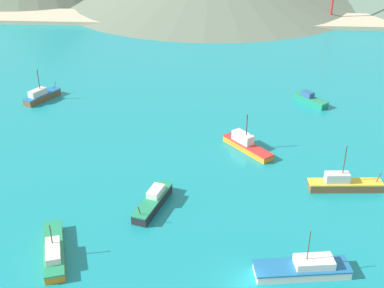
# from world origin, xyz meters

# --- Properties ---
(ground) EXTENTS (260.00, 280.00, 0.50)m
(ground) POSITION_xyz_m (0.00, 30.00, -0.25)
(ground) COLOR teal
(fishing_boat_0) EXTENTS (8.42, 9.34, 6.44)m
(fishing_boat_0) POSITION_xyz_m (0.88, 31.96, 0.96)
(fishing_boat_0) COLOR orange
(fishing_boat_0) RESTS_ON ground
(fishing_boat_1) EXTENTS (11.38, 4.60, 6.07)m
(fishing_boat_1) POSITION_xyz_m (6.65, 2.28, 0.80)
(fishing_boat_1) COLOR silver
(fishing_boat_1) RESTS_ON ground
(fishing_boat_2) EXTENTS (4.74, 9.56, 3.04)m
(fishing_boat_2) POSITION_xyz_m (-12.45, 14.38, 0.90)
(fishing_boat_2) COLOR #232328
(fishing_boat_2) RESTS_ON ground
(fishing_boat_4) EXTENTS (5.96, 8.57, 6.60)m
(fishing_boat_4) POSITION_xyz_m (-40.34, 50.46, 0.99)
(fishing_boat_4) COLOR brown
(fishing_boat_4) RESTS_ON ground
(fishing_boat_5) EXTENTS (6.55, 6.98, 2.30)m
(fishing_boat_5) POSITION_xyz_m (14.34, 52.34, 0.82)
(fishing_boat_5) COLOR #198466
(fishing_boat_5) RESTS_ON ground
(fishing_boat_6) EXTENTS (5.54, 10.79, 4.68)m
(fishing_boat_6) POSITION_xyz_m (-23.04, 3.42, 0.80)
(fishing_boat_6) COLOR orange
(fishing_boat_6) RESTS_ON ground
(fishing_boat_7) EXTENTS (10.81, 2.92, 7.26)m
(fishing_boat_7) POSITION_xyz_m (14.68, 20.56, 0.98)
(fishing_boat_7) COLOR brown
(fishing_boat_7) RESTS_ON ground
(beach_strip) EXTENTS (247.00, 17.03, 1.20)m
(beach_strip) POSITION_xyz_m (0.00, 117.02, 0.60)
(beach_strip) COLOR #C6B793
(beach_strip) RESTS_ON ground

